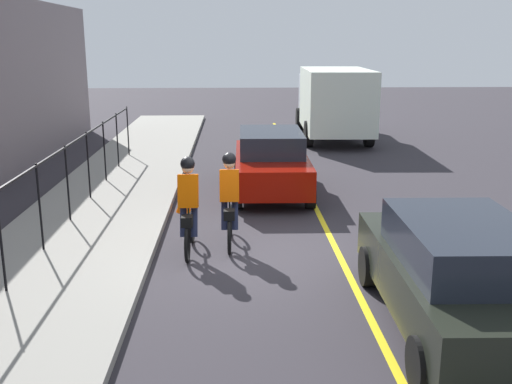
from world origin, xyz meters
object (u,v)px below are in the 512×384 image
at_px(cyclist_lead, 189,206).
at_px(box_truck_background, 333,100).
at_px(traffic_cone_near, 184,201).
at_px(cyclist_follow, 230,200).
at_px(parked_sedan_rear, 271,161).
at_px(patrol_sedan, 457,273).

height_order(cyclist_lead, box_truck_background, box_truck_background).
bearing_deg(traffic_cone_near, cyclist_lead, -173.16).
xyz_separation_m(cyclist_lead, box_truck_background, (13.16, -4.78, 0.64)).
bearing_deg(traffic_cone_near, box_truck_background, -26.33).
bearing_deg(traffic_cone_near, cyclist_follow, -155.98).
bearing_deg(cyclist_follow, parked_sedan_rear, -13.09).
bearing_deg(parked_sedan_rear, patrol_sedan, 15.42).
distance_m(patrol_sedan, box_truck_background, 16.35).
relative_size(cyclist_lead, box_truck_background, 0.27).
bearing_deg(box_truck_background, traffic_cone_near, 155.50).
bearing_deg(parked_sedan_rear, box_truck_background, 161.54).
bearing_deg(cyclist_lead, cyclist_follow, -61.60).
height_order(cyclist_follow, traffic_cone_near, cyclist_follow).
height_order(patrol_sedan, traffic_cone_near, patrol_sedan).
bearing_deg(parked_sedan_rear, cyclist_lead, -20.66).
height_order(cyclist_lead, traffic_cone_near, cyclist_lead).
relative_size(patrol_sedan, parked_sedan_rear, 1.00).
height_order(box_truck_background, traffic_cone_near, box_truck_background).
bearing_deg(cyclist_follow, traffic_cone_near, 24.99).
bearing_deg(cyclist_follow, patrol_sedan, -138.15).
bearing_deg(patrol_sedan, cyclist_lead, 51.52).
height_order(cyclist_follow, patrol_sedan, cyclist_follow).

